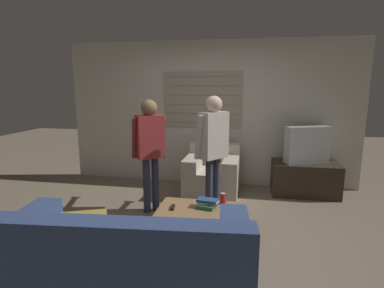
% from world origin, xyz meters
% --- Properties ---
extents(ground_plane, '(16.00, 16.00, 0.00)m').
position_xyz_m(ground_plane, '(0.00, 0.00, 0.00)').
color(ground_plane, '#7F705B').
extents(wall_back, '(5.20, 0.08, 2.55)m').
position_xyz_m(wall_back, '(-0.00, 2.03, 1.28)').
color(wall_back, silver).
rests_on(wall_back, ground_plane).
extents(couch_blue, '(2.09, 1.09, 0.87)m').
position_xyz_m(couch_blue, '(-0.29, -1.26, 0.33)').
color(couch_blue, '#384C7F').
rests_on(couch_blue, ground_plane).
extents(armchair_beige, '(0.88, 0.89, 0.80)m').
position_xyz_m(armchair_beige, '(0.13, 1.46, 0.33)').
color(armchair_beige, beige).
rests_on(armchair_beige, ground_plane).
extents(coffee_table, '(0.97, 0.58, 0.42)m').
position_xyz_m(coffee_table, '(0.19, -0.22, 0.38)').
color(coffee_table, '#9E754C').
rests_on(coffee_table, ground_plane).
extents(tv_stand, '(1.05, 0.56, 0.54)m').
position_xyz_m(tv_stand, '(1.64, 1.66, 0.27)').
color(tv_stand, '#33281E').
rests_on(tv_stand, ground_plane).
extents(tv, '(0.73, 0.43, 0.60)m').
position_xyz_m(tv, '(1.64, 1.66, 0.83)').
color(tv, '#B2B2B7').
rests_on(tv, tv_stand).
extents(person_left_standing, '(0.47, 0.78, 1.59)m').
position_xyz_m(person_left_standing, '(-0.65, 0.56, 1.00)').
color(person_left_standing, '#33384C').
rests_on(person_left_standing, ground_plane).
extents(person_right_standing, '(0.48, 0.73, 1.65)m').
position_xyz_m(person_right_standing, '(0.22, 0.59, 1.04)').
color(person_right_standing, '#33384C').
rests_on(person_right_standing, ground_plane).
extents(book_stack, '(0.24, 0.20, 0.10)m').
position_xyz_m(book_stack, '(0.25, -0.16, 0.47)').
color(book_stack, '#33754C').
rests_on(book_stack, coffee_table).
extents(soda_can, '(0.07, 0.07, 0.13)m').
position_xyz_m(soda_can, '(0.42, -0.02, 0.48)').
color(soda_can, red).
rests_on(soda_can, coffee_table).
extents(spare_remote, '(0.05, 0.13, 0.02)m').
position_xyz_m(spare_remote, '(-0.13, -0.26, 0.43)').
color(spare_remote, black).
rests_on(spare_remote, coffee_table).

